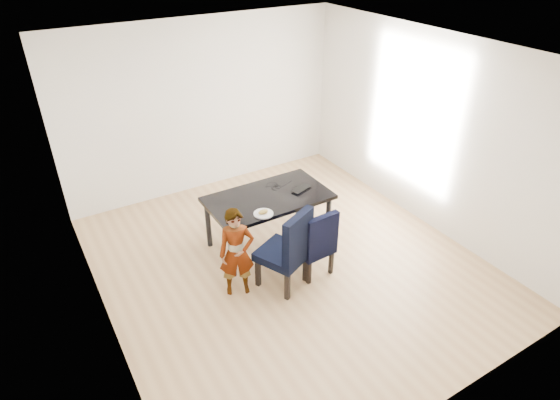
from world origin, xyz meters
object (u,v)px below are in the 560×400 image
plate (263,214)px  dining_table (269,220)px  chair_right (312,241)px  child (237,253)px  laptop (299,188)px  chair_left (282,248)px

plate → dining_table: bearing=52.5°
chair_right → child: size_ratio=0.81×
dining_table → chair_right: (0.17, -0.78, 0.08)m
dining_table → child: size_ratio=1.41×
dining_table → chair_right: bearing=-77.7°
child → laptop: size_ratio=3.67×
plate → laptop: (0.72, 0.31, 0.01)m
dining_table → chair_left: chair_left is taller
chair_left → laptop: size_ratio=3.44×
chair_right → child: 0.98m
chair_left → plate: chair_left is taller
plate → laptop: bearing=23.5°
chair_left → chair_right: bearing=-22.4°
chair_right → plate: size_ratio=3.75×
chair_right → laptop: bearing=65.8°
chair_left → child: 0.54m
chair_left → dining_table: bearing=46.7°
chair_right → child: (-0.96, 0.13, 0.11)m
chair_left → child: size_ratio=0.94×
chair_left → plate: size_ratio=4.34×
dining_table → chair_right: size_ratio=1.74×
dining_table → plate: (-0.26, -0.34, 0.38)m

